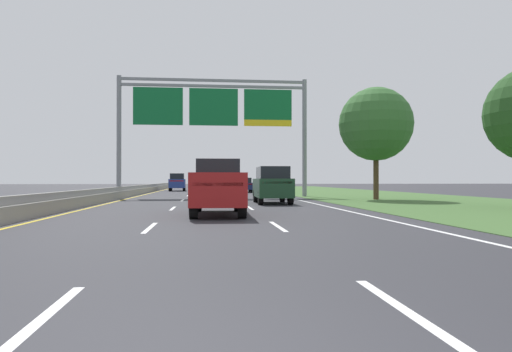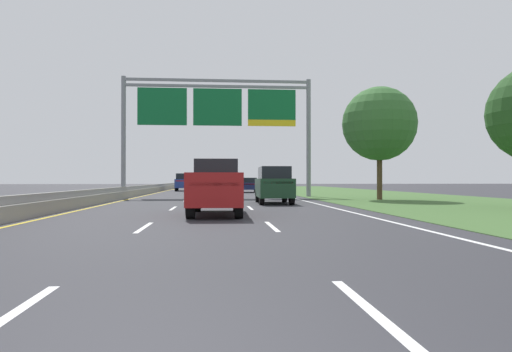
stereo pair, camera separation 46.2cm
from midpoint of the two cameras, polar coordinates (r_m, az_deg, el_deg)
ground_plane at (r=38.26m, az=-4.79°, el=-2.50°), size 220.00×220.00×0.00m
lane_striping at (r=37.80m, az=-4.79°, el=-2.52°), size 11.96×106.00×0.01m
grass_verge_right at (r=40.72m, az=15.26°, el=-2.34°), size 14.00×110.00×0.02m
median_barrier_concrete at (r=38.81m, az=-14.59°, el=-1.93°), size 0.60×110.00×0.85m
overhead_sign_gantry at (r=37.81m, az=-4.33°, el=7.70°), size 15.06×0.42×9.49m
pickup_truck_red at (r=18.57m, az=-4.16°, el=-1.37°), size 2.12×5.44×2.20m
car_darkgreen_right_lane_suv at (r=27.15m, az=2.66°, el=-1.03°), size 1.99×4.74×2.11m
car_navy_right_lane_sedan at (r=50.47m, az=-0.63°, el=-1.07°), size 1.85×4.41×1.57m
car_blue_left_lane_suv at (r=57.82m, az=-8.55°, el=-0.71°), size 2.02×4.75×2.11m
roadside_tree_mid at (r=33.30m, az=15.11°, el=6.11°), size 5.02×5.02×7.69m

